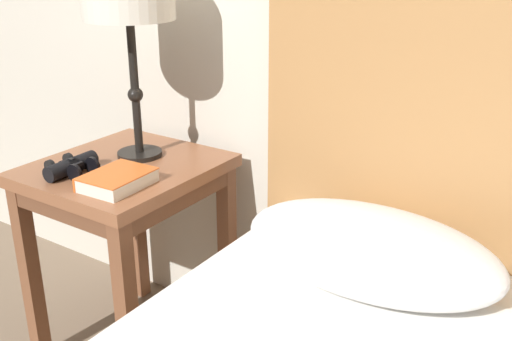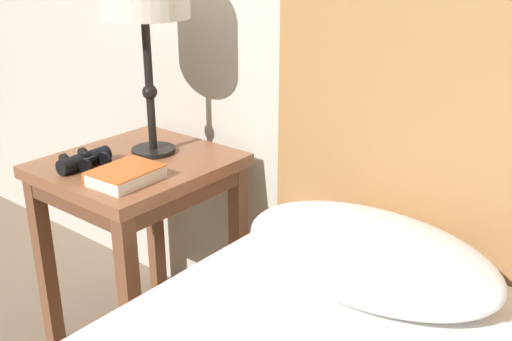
% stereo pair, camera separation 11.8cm
% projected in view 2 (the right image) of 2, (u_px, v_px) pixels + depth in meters
% --- Properties ---
extents(nightstand, '(0.46, 0.51, 0.62)m').
position_uv_depth(nightstand, '(139.00, 190.00, 1.77)').
color(nightstand, brown).
rests_on(nightstand, ground_plane).
extents(book_on_nightstand, '(0.15, 0.18, 0.04)m').
position_uv_depth(book_on_nightstand, '(125.00, 175.00, 1.57)').
color(book_on_nightstand, silver).
rests_on(book_on_nightstand, nightstand).
extents(binoculars_pair, '(0.14, 0.16, 0.05)m').
position_uv_depth(binoculars_pair, '(85.00, 160.00, 1.66)').
color(binoculars_pair, black).
rests_on(binoculars_pair, nightstand).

